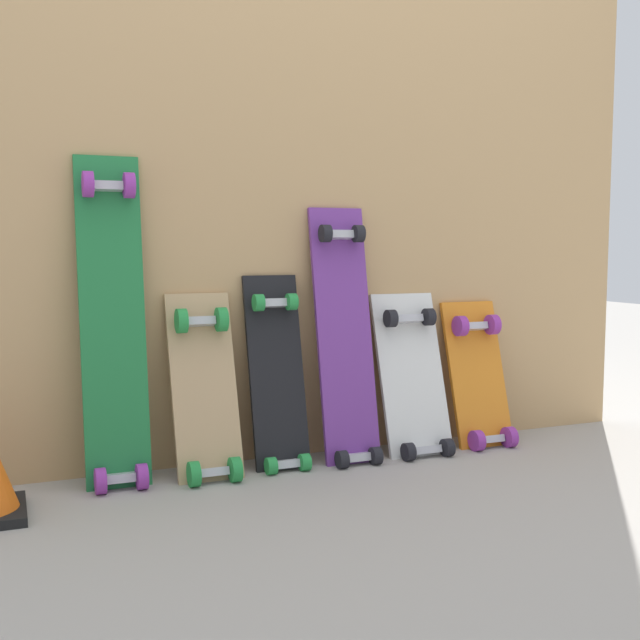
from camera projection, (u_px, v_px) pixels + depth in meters
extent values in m
plane|color=#9E9991|center=(312.00, 457.00, 2.44)|extent=(12.00, 12.00, 0.00)
cube|color=tan|center=(303.00, 196.00, 2.43)|extent=(2.44, 0.04, 1.66)
cube|color=#1E7238|center=(113.00, 331.00, 2.15)|extent=(0.18, 0.15, 0.98)
cube|color=#B7B7BF|center=(121.00, 478.00, 2.12)|extent=(0.08, 0.04, 0.03)
cube|color=#B7B7BF|center=(108.00, 186.00, 2.14)|extent=(0.08, 0.04, 0.03)
cylinder|color=purple|center=(100.00, 481.00, 2.08)|extent=(0.03, 0.07, 0.07)
cylinder|color=purple|center=(142.00, 477.00, 2.12)|extent=(0.03, 0.07, 0.07)
cylinder|color=purple|center=(88.00, 184.00, 2.10)|extent=(0.03, 0.07, 0.07)
cylinder|color=purple|center=(129.00, 185.00, 2.15)|extent=(0.03, 0.07, 0.07)
cube|color=tan|center=(205.00, 396.00, 2.24)|extent=(0.19, 0.20, 0.59)
cube|color=#B7B7BF|center=(213.00, 472.00, 2.18)|extent=(0.09, 0.04, 0.03)
cube|color=#B7B7BF|center=(200.00, 321.00, 2.26)|extent=(0.09, 0.04, 0.03)
cylinder|color=#268C3F|center=(194.00, 474.00, 2.14)|extent=(0.03, 0.07, 0.07)
cylinder|color=#268C3F|center=(235.00, 470.00, 2.19)|extent=(0.03, 0.07, 0.07)
cylinder|color=#268C3F|center=(181.00, 321.00, 2.22)|extent=(0.03, 0.07, 0.07)
cylinder|color=#268C3F|center=(221.00, 319.00, 2.27)|extent=(0.03, 0.07, 0.07)
cube|color=black|center=(277.00, 383.00, 2.34)|extent=(0.17, 0.16, 0.65)
cube|color=#B7B7BF|center=(286.00, 464.00, 2.29)|extent=(0.08, 0.04, 0.03)
cube|color=#B7B7BF|center=(273.00, 303.00, 2.35)|extent=(0.08, 0.04, 0.03)
cylinder|color=#268C3F|center=(271.00, 466.00, 2.26)|extent=(0.03, 0.05, 0.05)
cylinder|color=#268C3F|center=(305.00, 462.00, 2.30)|extent=(0.03, 0.05, 0.05)
cylinder|color=#268C3F|center=(258.00, 303.00, 2.31)|extent=(0.03, 0.05, 0.05)
cylinder|color=#268C3F|center=(292.00, 302.00, 2.35)|extent=(0.03, 0.05, 0.05)
cube|color=#6B338C|center=(345.00, 345.00, 2.41)|extent=(0.18, 0.18, 0.86)
cube|color=#B7B7BF|center=(357.00, 457.00, 2.36)|extent=(0.08, 0.04, 0.03)
cube|color=#B7B7BF|center=(340.00, 235.00, 2.42)|extent=(0.08, 0.04, 0.03)
cylinder|color=black|center=(342.00, 460.00, 2.32)|extent=(0.03, 0.05, 0.05)
cylinder|color=black|center=(376.00, 456.00, 2.36)|extent=(0.03, 0.05, 0.05)
cylinder|color=black|center=(325.00, 233.00, 2.38)|extent=(0.03, 0.05, 0.05)
cylinder|color=black|center=(358.00, 234.00, 2.42)|extent=(0.03, 0.05, 0.05)
cube|color=silver|center=(413.00, 384.00, 2.51)|extent=(0.23, 0.20, 0.58)
cube|color=#B7B7BF|center=(425.00, 450.00, 2.44)|extent=(0.10, 0.04, 0.03)
cube|color=#B7B7BF|center=(407.00, 319.00, 2.52)|extent=(0.10, 0.04, 0.03)
cylinder|color=black|center=(408.00, 452.00, 2.40)|extent=(0.03, 0.06, 0.06)
cylinder|color=black|center=(447.00, 447.00, 2.46)|extent=(0.03, 0.06, 0.06)
cylinder|color=black|center=(391.00, 318.00, 2.48)|extent=(0.03, 0.06, 0.06)
cylinder|color=black|center=(429.00, 317.00, 2.53)|extent=(0.03, 0.06, 0.06)
cube|color=orange|center=(478.00, 383.00, 2.61)|extent=(0.21, 0.18, 0.54)
cube|color=#B7B7BF|center=(490.00, 439.00, 2.56)|extent=(0.09, 0.04, 0.03)
cube|color=#B7B7BF|center=(474.00, 326.00, 2.63)|extent=(0.09, 0.04, 0.03)
cylinder|color=purple|center=(477.00, 441.00, 2.52)|extent=(0.03, 0.07, 0.07)
cylinder|color=purple|center=(509.00, 437.00, 2.57)|extent=(0.03, 0.07, 0.07)
cylinder|color=purple|center=(460.00, 326.00, 2.59)|extent=(0.03, 0.07, 0.07)
cylinder|color=purple|center=(492.00, 325.00, 2.63)|extent=(0.03, 0.07, 0.07)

